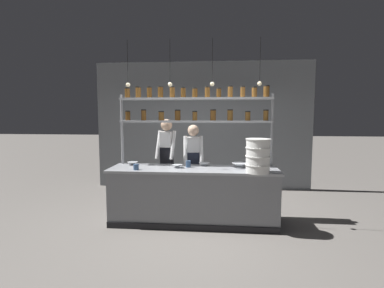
{
  "coord_description": "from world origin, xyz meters",
  "views": [
    {
      "loc": [
        0.43,
        -4.81,
        1.81
      ],
      "look_at": [
        -0.04,
        0.2,
        1.3
      ],
      "focal_mm": 28.0,
      "sensor_mm": 36.0,
      "label": 1
    }
  ],
  "objects_px": {
    "container_stack": "(258,156)",
    "prep_bowl_near_right": "(204,164)",
    "prep_bowl_near_left": "(177,166)",
    "prep_bowl_center_back": "(133,163)",
    "prep_bowl_center_front": "(240,165)",
    "serving_cup_front": "(136,167)",
    "chef_left": "(167,157)",
    "serving_cup_by_board": "(188,164)",
    "chef_center": "(193,162)",
    "spice_shelf_unit": "(195,111)"
  },
  "relations": [
    {
      "from": "prep_bowl_center_front",
      "to": "serving_cup_by_board",
      "type": "relative_size",
      "value": 2.51
    },
    {
      "from": "chef_center",
      "to": "serving_cup_by_board",
      "type": "height_order",
      "value": "chef_center"
    },
    {
      "from": "chef_center",
      "to": "serving_cup_by_board",
      "type": "distance_m",
      "value": 0.52
    },
    {
      "from": "prep_bowl_center_front",
      "to": "serving_cup_front",
      "type": "xyz_separation_m",
      "value": [
        -1.66,
        -0.37,
        0.01
      ]
    },
    {
      "from": "chef_center",
      "to": "serving_cup_front",
      "type": "height_order",
      "value": "chef_center"
    },
    {
      "from": "prep_bowl_center_back",
      "to": "serving_cup_front",
      "type": "relative_size",
      "value": 2.08
    },
    {
      "from": "prep_bowl_near_left",
      "to": "prep_bowl_center_back",
      "type": "relative_size",
      "value": 0.93
    },
    {
      "from": "container_stack",
      "to": "prep_bowl_near_right",
      "type": "xyz_separation_m",
      "value": [
        -0.83,
        0.54,
        -0.23
      ]
    },
    {
      "from": "spice_shelf_unit",
      "to": "prep_bowl_center_back",
      "type": "bearing_deg",
      "value": -174.06
    },
    {
      "from": "chef_center",
      "to": "serving_cup_front",
      "type": "bearing_deg",
      "value": -142.91
    },
    {
      "from": "container_stack",
      "to": "prep_bowl_center_back",
      "type": "height_order",
      "value": "container_stack"
    },
    {
      "from": "container_stack",
      "to": "serving_cup_front",
      "type": "xyz_separation_m",
      "value": [
        -1.89,
        0.06,
        -0.21
      ]
    },
    {
      "from": "prep_bowl_center_back",
      "to": "container_stack",
      "type": "bearing_deg",
      "value": -13.72
    },
    {
      "from": "serving_cup_by_board",
      "to": "prep_bowl_near_right",
      "type": "bearing_deg",
      "value": 32.94
    },
    {
      "from": "prep_bowl_near_left",
      "to": "prep_bowl_center_front",
      "type": "distance_m",
      "value": 1.04
    },
    {
      "from": "serving_cup_front",
      "to": "chef_left",
      "type": "bearing_deg",
      "value": 72.17
    },
    {
      "from": "spice_shelf_unit",
      "to": "prep_bowl_center_front",
      "type": "distance_m",
      "value": 1.19
    },
    {
      "from": "chef_left",
      "to": "serving_cup_by_board",
      "type": "bearing_deg",
      "value": -44.3
    },
    {
      "from": "chef_center",
      "to": "serving_cup_by_board",
      "type": "bearing_deg",
      "value": -101.41
    },
    {
      "from": "chef_center",
      "to": "chef_left",
      "type": "bearing_deg",
      "value": 155.19
    },
    {
      "from": "spice_shelf_unit",
      "to": "prep_bowl_center_front",
      "type": "height_order",
      "value": "spice_shelf_unit"
    },
    {
      "from": "prep_bowl_near_left",
      "to": "prep_bowl_center_back",
      "type": "bearing_deg",
      "value": 166.95
    },
    {
      "from": "chef_center",
      "to": "container_stack",
      "type": "distance_m",
      "value": 1.4
    },
    {
      "from": "serving_cup_front",
      "to": "serving_cup_by_board",
      "type": "relative_size",
      "value": 0.82
    },
    {
      "from": "spice_shelf_unit",
      "to": "container_stack",
      "type": "relative_size",
      "value": 5.12
    },
    {
      "from": "prep_bowl_center_front",
      "to": "prep_bowl_near_right",
      "type": "xyz_separation_m",
      "value": [
        -0.6,
        0.1,
        -0.01
      ]
    },
    {
      "from": "prep_bowl_near_right",
      "to": "prep_bowl_near_left",
      "type": "bearing_deg",
      "value": -153.33
    },
    {
      "from": "chef_left",
      "to": "prep_bowl_near_right",
      "type": "distance_m",
      "value": 0.9
    },
    {
      "from": "chef_center",
      "to": "serving_cup_front",
      "type": "distance_m",
      "value": 1.18
    },
    {
      "from": "prep_bowl_near_left",
      "to": "serving_cup_front",
      "type": "relative_size",
      "value": 1.94
    },
    {
      "from": "prep_bowl_near_left",
      "to": "prep_bowl_center_back",
      "type": "distance_m",
      "value": 0.84
    },
    {
      "from": "prep_bowl_near_right",
      "to": "serving_cup_front",
      "type": "height_order",
      "value": "serving_cup_front"
    },
    {
      "from": "container_stack",
      "to": "prep_bowl_center_front",
      "type": "xyz_separation_m",
      "value": [
        -0.23,
        0.44,
        -0.22
      ]
    },
    {
      "from": "chef_left",
      "to": "prep_bowl_center_front",
      "type": "distance_m",
      "value": 1.48
    },
    {
      "from": "prep_bowl_near_left",
      "to": "prep_bowl_near_right",
      "type": "height_order",
      "value": "prep_bowl_near_right"
    },
    {
      "from": "prep_bowl_near_left",
      "to": "prep_bowl_near_right",
      "type": "bearing_deg",
      "value": 26.67
    },
    {
      "from": "chef_center",
      "to": "prep_bowl_center_back",
      "type": "height_order",
      "value": "chef_center"
    },
    {
      "from": "container_stack",
      "to": "prep_bowl_center_back",
      "type": "bearing_deg",
      "value": 166.28
    },
    {
      "from": "spice_shelf_unit",
      "to": "prep_bowl_center_front",
      "type": "relative_size",
      "value": 9.66
    },
    {
      "from": "prep_bowl_near_left",
      "to": "prep_bowl_near_right",
      "type": "relative_size",
      "value": 0.91
    },
    {
      "from": "prep_bowl_center_back",
      "to": "chef_left",
      "type": "bearing_deg",
      "value": 46.89
    },
    {
      "from": "chef_left",
      "to": "prep_bowl_center_front",
      "type": "xyz_separation_m",
      "value": [
        1.34,
        -0.61,
        -0.03
      ]
    },
    {
      "from": "prep_bowl_near_right",
      "to": "serving_cup_front",
      "type": "xyz_separation_m",
      "value": [
        -1.06,
        -0.47,
        0.02
      ]
    },
    {
      "from": "chef_center",
      "to": "prep_bowl_near_left",
      "type": "relative_size",
      "value": 9.27
    },
    {
      "from": "prep_bowl_center_back",
      "to": "chef_center",
      "type": "bearing_deg",
      "value": 20.1
    },
    {
      "from": "chef_center",
      "to": "serving_cup_front",
      "type": "xyz_separation_m",
      "value": [
        -0.84,
        -0.82,
        0.05
      ]
    },
    {
      "from": "prep_bowl_center_front",
      "to": "prep_bowl_near_left",
      "type": "bearing_deg",
      "value": -173.54
    },
    {
      "from": "chef_left",
      "to": "prep_bowl_near_right",
      "type": "relative_size",
      "value": 8.94
    },
    {
      "from": "spice_shelf_unit",
      "to": "chef_center",
      "type": "bearing_deg",
      "value": 101.73
    },
    {
      "from": "prep_bowl_center_front",
      "to": "serving_cup_by_board",
      "type": "distance_m",
      "value": 0.86
    }
  ]
}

